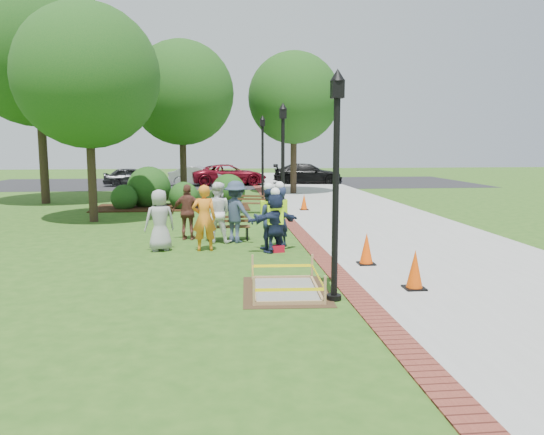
{
  "coord_description": "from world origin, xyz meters",
  "views": [
    {
      "loc": [
        -0.9,
        -12.54,
        2.94
      ],
      "look_at": [
        0.5,
        1.2,
        1.0
      ],
      "focal_mm": 35.0,
      "sensor_mm": 36.0,
      "label": 1
    }
  ],
  "objects": [
    {
      "name": "parked_car_c",
      "position": [
        -0.12,
        24.97,
        0.0
      ],
      "size": [
        2.82,
        5.17,
        1.6
      ],
      "primitive_type": "imported",
      "rotation": [
        0.0,
        0.0,
        1.72
      ],
      "color": "maroon",
      "rests_on": "ground"
    },
    {
      "name": "tree_far",
      "position": [
        -9.37,
        14.43,
        7.34
      ],
      "size": [
        7.28,
        7.28,
        10.99
      ],
      "color": "#3D2D1E",
      "rests_on": "ground"
    },
    {
      "name": "cone_front",
      "position": [
        3.02,
        -2.48,
        0.4
      ],
      "size": [
        0.42,
        0.42,
        0.82
      ],
      "color": "black",
      "rests_on": "ground"
    },
    {
      "name": "casual_person_c",
      "position": [
        -0.94,
        3.1,
        0.9
      ],
      "size": [
        0.66,
        0.51,
        1.81
      ],
      "color": "white",
      "rests_on": "ground"
    },
    {
      "name": "casual_person_e",
      "position": [
        -0.39,
        3.08,
        0.92
      ],
      "size": [
        0.69,
        0.67,
        1.84
      ],
      "color": "#2F3D53",
      "rests_on": "ground"
    },
    {
      "name": "cone_back",
      "position": [
        2.66,
        -0.23,
        0.38
      ],
      "size": [
        0.4,
        0.4,
        0.8
      ],
      "color": "black",
      "rests_on": "ground"
    },
    {
      "name": "toolbox",
      "position": [
        0.66,
        1.5,
        0.1
      ],
      "size": [
        0.42,
        0.29,
        0.19
      ],
      "primitive_type": "cube",
      "rotation": [
        0.0,
        0.0,
        0.21
      ],
      "color": "#B50D22",
      "rests_on": "ground"
    },
    {
      "name": "ground",
      "position": [
        0.0,
        0.0,
        0.0
      ],
      "size": [
        100.0,
        100.0,
        0.0
      ],
      "primitive_type": "plane",
      "color": "#285116",
      "rests_on": "ground"
    },
    {
      "name": "shrub_a",
      "position": [
        -5.11,
        11.7,
        0.0
      ],
      "size": [
        1.19,
        1.19,
        1.19
      ],
      "primitive_type": "sphere",
      "color": "#144615",
      "rests_on": "ground"
    },
    {
      "name": "casual_person_a",
      "position": [
        -2.51,
        2.05,
        0.85
      ],
      "size": [
        0.63,
        0.52,
        1.69
      ],
      "color": "#999999",
      "rests_on": "ground"
    },
    {
      "name": "cone_far",
      "position": [
        2.87,
        10.45,
        0.35
      ],
      "size": [
        0.37,
        0.37,
        0.73
      ],
      "color": "black",
      "rests_on": "ground"
    },
    {
      "name": "parked_car_d",
      "position": [
        5.65,
        25.89,
        0.0
      ],
      "size": [
        2.67,
        5.1,
        1.6
      ],
      "primitive_type": "imported",
      "rotation": [
        0.0,
        0.0,
        1.46
      ],
      "color": "black",
      "rests_on": "ground"
    },
    {
      "name": "shrub_d",
      "position": [
        -0.41,
        12.83,
        0.0
      ],
      "size": [
        1.61,
        1.61,
        1.61
      ],
      "primitive_type": "sphere",
      "color": "#144615",
      "rests_on": "ground"
    },
    {
      "name": "shrub_c",
      "position": [
        -2.45,
        11.46,
        0.0
      ],
      "size": [
        1.33,
        1.33,
        1.33
      ],
      "primitive_type": "sphere",
      "color": "#144615",
      "rests_on": "ground"
    },
    {
      "name": "casual_person_b",
      "position": [
        -1.3,
        1.91,
        0.91
      ],
      "size": [
        0.6,
        0.4,
        1.82
      ],
      "color": "orange",
      "rests_on": "ground"
    },
    {
      "name": "lamp_far",
      "position": [
        1.25,
        13.0,
        2.48
      ],
      "size": [
        0.28,
        0.28,
        4.26
      ],
      "color": "black",
      "rests_on": "ground"
    },
    {
      "name": "parked_car_a",
      "position": [
        -6.84,
        24.92,
        0.0
      ],
      "size": [
        2.29,
        4.49,
        1.41
      ],
      "primitive_type": "imported",
      "rotation": [
        0.0,
        0.0,
        1.67
      ],
      "color": "#27282A",
      "rests_on": "ground"
    },
    {
      "name": "lamp_mid",
      "position": [
        1.25,
        5.0,
        2.48
      ],
      "size": [
        0.28,
        0.28,
        4.26
      ],
      "color": "black",
      "rests_on": "ground"
    },
    {
      "name": "shrub_e",
      "position": [
        -2.57,
        12.9,
        0.0
      ],
      "size": [
        1.04,
        1.04,
        1.04
      ],
      "primitive_type": "sphere",
      "color": "#144615",
      "rests_on": "ground"
    },
    {
      "name": "parking_lot",
      "position": [
        0.0,
        27.0,
        0.0
      ],
      "size": [
        36.0,
        12.0,
        0.01
      ],
      "primitive_type": "cube",
      "color": "black",
      "rests_on": "ground"
    },
    {
      "name": "sidewalk",
      "position": [
        5.0,
        10.0,
        0.01
      ],
      "size": [
        6.0,
        60.0,
        0.02
      ],
      "primitive_type": "cube",
      "color": "#9E9E99",
      "rests_on": "ground"
    },
    {
      "name": "hivis_worker_b",
      "position": [
        0.82,
        2.19,
        0.93
      ],
      "size": [
        0.65,
        0.63,
        1.88
      ],
      "color": "#182340",
      "rests_on": "ground"
    },
    {
      "name": "hivis_worker_c",
      "position": [
        0.47,
        1.96,
        0.93
      ],
      "size": [
        0.55,
        0.36,
        1.87
      ],
      "color": "#152639",
      "rests_on": "ground"
    },
    {
      "name": "casual_person_d",
      "position": [
        -1.83,
        3.66,
        0.85
      ],
      "size": [
        0.59,
        0.42,
        1.7
      ],
      "color": "brown",
      "rests_on": "ground"
    },
    {
      "name": "hivis_worker_a",
      "position": [
        0.62,
        1.51,
        0.88
      ],
      "size": [
        0.61,
        0.51,
        1.77
      ],
      "color": "#1C2749",
      "rests_on": "ground"
    },
    {
      "name": "parked_car_b",
      "position": [
        -2.22,
        24.73,
        0.0
      ],
      "size": [
        2.87,
        4.8,
        1.46
      ],
      "primitive_type": "imported",
      "rotation": [
        0.0,
        0.0,
        1.35
      ],
      "color": "#A0A0A5",
      "rests_on": "ground"
    },
    {
      "name": "mulch_bed",
      "position": [
        -3.0,
        12.0,
        0.02
      ],
      "size": [
        7.0,
        3.0,
        0.05
      ],
      "primitive_type": "cube",
      "color": "#381E0F",
      "rests_on": "ground"
    },
    {
      "name": "brick_edging",
      "position": [
        1.75,
        10.0,
        0.01
      ],
      "size": [
        0.5,
        60.0,
        0.03
      ],
      "primitive_type": "cube",
      "color": "maroon",
      "rests_on": "ground"
    },
    {
      "name": "lamp_near",
      "position": [
        1.25,
        -3.0,
        2.48
      ],
      "size": [
        0.28,
        0.28,
        4.26
      ],
      "color": "black",
      "rests_on": "ground"
    },
    {
      "name": "bench_near",
      "position": [
        -0.63,
        3.49,
        0.23
      ],
      "size": [
        1.36,
        0.48,
        0.73
      ],
      "color": "brown",
      "rests_on": "ground"
    },
    {
      "name": "shrub_b",
      "position": [
        -4.12,
        12.65,
        0.0
      ],
      "size": [
        2.03,
        2.03,
        2.03
      ],
      "primitive_type": "sphere",
      "color": "#144615",
      "rests_on": "ground"
    },
    {
      "name": "wet_concrete_pad",
      "position": [
        0.41,
        -2.32,
        0.23
      ],
      "size": [
        1.82,
        2.39,
        0.55
      ],
      "color": "#47331E",
      "rests_on": "ground"
    },
    {
      "name": "tree_right",
      "position": [
        3.52,
        18.36,
        5.52
      ],
      "size": [
        5.29,
        5.29,
        8.17
      ],
      "color": "#3D2D1E",
      "rests_on": "ground"
    },
    {
      "name": "bench_far",
      "position": [
        0.53,
        9.71,
        0.24
      ],
      "size": [
        1.45,
        0.81,
        0.75
      ],
      "color": "#543A1C",
      "rests_on": "ground"
    },
    {
      "name": "tree_back",
      "position": [
        -2.69,
        15.46,
        5.48
      ],
      "size": [
        5.32,
        5.32,
        8.15
      ],
      "color": "#3D2D1E",
      "rests_on": "ground"
    },
    {
      "name": "tree_left",
      "position": [
        -5.6,
        7.89,
        5.36
      ],
      "size": [
        5.27,
        5.27,
        8.0
      ],
      "color": "#3D2D1E",
      "rests_on": "ground"
    }
  ]
}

